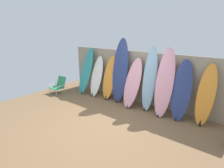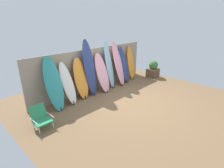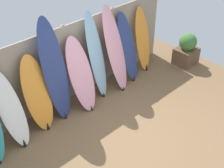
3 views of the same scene
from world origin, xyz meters
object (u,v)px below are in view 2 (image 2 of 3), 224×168
object	(u,v)px
surfboard_teal_0	(54,84)
planter_box	(153,69)
beach_chair	(40,117)
surfboard_skyblue_5	(109,65)
surfboard_pink_6	(118,64)
surfboard_orange_2	(81,79)
surfboard_navy_3	(90,68)
surfboard_orange_8	(131,63)
surfboard_pink_4	(102,73)
surfboard_white_1	(68,84)
surfboard_navy_7	(124,65)

from	to	relation	value
surfboard_teal_0	planter_box	bearing A→B (deg)	-6.00
beach_chair	planter_box	world-z (taller)	planter_box
surfboard_skyblue_5	surfboard_pink_6	world-z (taller)	surfboard_skyblue_5
surfboard_orange_2	surfboard_pink_6	size ratio (longest dim) A/B	0.78
surfboard_navy_3	surfboard_orange_8	size ratio (longest dim) A/B	1.33
surfboard_orange_2	planter_box	distance (m)	4.33
surfboard_navy_3	surfboard_teal_0	bearing A→B (deg)	-177.51
surfboard_teal_0	surfboard_pink_6	world-z (taller)	surfboard_pink_6
surfboard_orange_8	beach_chair	world-z (taller)	surfboard_orange_8
surfboard_pink_4	beach_chair	size ratio (longest dim) A/B	2.50
surfboard_white_1	surfboard_pink_4	xyz separation A→B (m)	(1.65, -0.05, 0.05)
surfboard_white_1	surfboard_navy_7	distance (m)	3.21
planter_box	surfboard_teal_0	bearing A→B (deg)	174.00
surfboard_teal_0	surfboard_orange_2	world-z (taller)	surfboard_teal_0
surfboard_pink_4	beach_chair	distance (m)	3.21
surfboard_orange_2	planter_box	xyz separation A→B (m)	(4.27, -0.62, -0.38)
surfboard_white_1	beach_chair	bearing A→B (deg)	-152.75
surfboard_navy_3	surfboard_pink_4	world-z (taller)	surfboard_navy_3
surfboard_pink_6	planter_box	size ratio (longest dim) A/B	2.30
surfboard_teal_0	surfboard_skyblue_5	distance (m)	2.76
surfboard_white_1	surfboard_orange_8	xyz separation A→B (m)	(3.82, 0.09, 0.07)
surfboard_orange_8	surfboard_pink_6	bearing A→B (deg)	-174.51
surfboard_teal_0	surfboard_orange_8	world-z (taller)	surfboard_teal_0
surfboard_pink_6	surfboard_navy_7	bearing A→B (deg)	5.79
surfboard_navy_3	surfboard_pink_4	size ratio (longest dim) A/B	1.38
surfboard_navy_3	surfboard_orange_8	bearing A→B (deg)	0.98
surfboard_white_1	surfboard_skyblue_5	xyz separation A→B (m)	(2.20, 0.06, 0.26)
surfboard_navy_3	surfboard_pink_4	distance (m)	0.66
surfboard_teal_0	planter_box	size ratio (longest dim) A/B	2.06
surfboard_navy_3	surfboard_skyblue_5	xyz separation A→B (m)	(1.12, 0.01, -0.10)
surfboard_skyblue_5	beach_chair	size ratio (longest dim) A/B	3.15
surfboard_teal_0	surfboard_navy_3	xyz separation A→B (m)	(1.63, 0.07, 0.21)
surfboard_navy_3	beach_chair	size ratio (longest dim) A/B	3.45
surfboard_teal_0	surfboard_orange_2	size ratio (longest dim) A/B	1.14
surfboard_white_1	beach_chair	world-z (taller)	surfboard_white_1
surfboard_navy_3	planter_box	xyz separation A→B (m)	(3.80, -0.64, -0.70)
surfboard_teal_0	surfboard_pink_6	size ratio (longest dim) A/B	0.90
beach_chair	planter_box	xyz separation A→B (m)	(6.32, 0.15, 0.09)
surfboard_navy_7	beach_chair	distance (m)	4.74
surfboard_orange_2	surfboard_skyblue_5	size ratio (longest dim) A/B	0.78
surfboard_navy_3	surfboard_navy_7	bearing A→B (deg)	-0.25
surfboard_white_1	planter_box	world-z (taller)	surfboard_white_1
surfboard_pink_6	surfboard_teal_0	bearing A→B (deg)	-179.79
surfboard_white_1	planter_box	bearing A→B (deg)	-6.94
surfboard_navy_7	beach_chair	world-z (taller)	surfboard_navy_7
surfboard_navy_7	beach_chair	bearing A→B (deg)	-170.45
surfboard_navy_7	surfboard_pink_4	bearing A→B (deg)	-176.77
surfboard_white_1	surfboard_orange_2	size ratio (longest dim) A/B	0.96
surfboard_pink_4	beach_chair	bearing A→B (deg)	-167.36
surfboard_pink_4	planter_box	world-z (taller)	surfboard_pink_4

